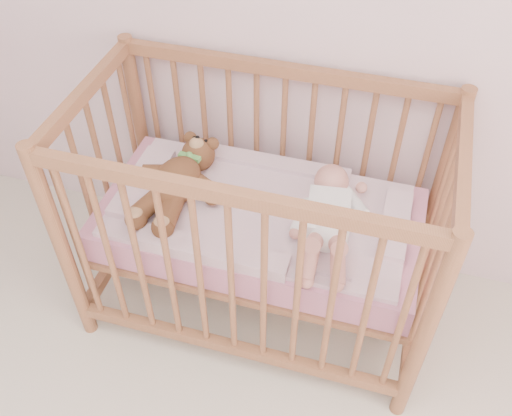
% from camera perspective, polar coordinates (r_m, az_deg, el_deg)
% --- Properties ---
extents(crib, '(1.36, 0.76, 1.00)m').
position_cam_1_polar(crib, '(2.20, 0.36, -1.33)').
color(crib, '#996541').
rests_on(crib, floor).
extents(mattress, '(1.22, 0.62, 0.13)m').
position_cam_1_polar(mattress, '(2.21, 0.36, -1.59)').
color(mattress, pink).
rests_on(mattress, crib).
extents(blanket, '(1.10, 0.58, 0.06)m').
position_cam_1_polar(blanket, '(2.16, 0.37, -0.23)').
color(blanket, '#CF8EA6').
rests_on(blanket, mattress).
extents(baby, '(0.36, 0.62, 0.14)m').
position_cam_1_polar(baby, '(2.06, 7.26, -0.58)').
color(baby, white).
rests_on(baby, blanket).
extents(teddy_bear, '(0.43, 0.57, 0.15)m').
position_cam_1_polar(teddy_bear, '(2.17, -7.98, 2.68)').
color(teddy_bear, brown).
rests_on(teddy_bear, blanket).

